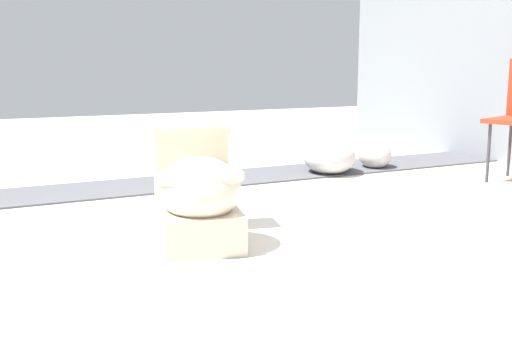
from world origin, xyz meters
name	(u,v)px	position (x,y,z in m)	size (l,w,h in m)	color
ground_plane	(218,236)	(0.00, 0.00, 0.00)	(14.00, 14.00, 0.00)	beige
gravel_strip	(213,179)	(-1.29, 0.50, 0.01)	(0.56, 8.00, 0.01)	#4C4C51
toilet	(197,193)	(0.01, -0.10, 0.22)	(0.70, 0.50, 0.52)	beige
boulder_near	(329,157)	(-1.16, 1.37, 0.12)	(0.43, 0.38, 0.25)	#B7B2AD
boulder_far	(375,155)	(-1.19, 1.81, 0.10)	(0.29, 0.25, 0.20)	#B7B2AD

